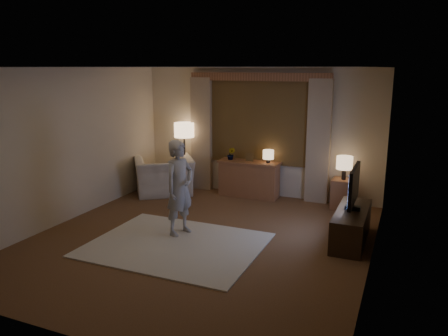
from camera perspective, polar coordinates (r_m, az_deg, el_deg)
The scene contains 13 objects.
room at distance 6.91m, azimuth -1.45°, elevation 2.46°, with size 5.04×5.54×2.64m.
rug at distance 6.66m, azimuth -6.32°, elevation -9.93°, with size 2.50×2.00×0.02m, color beige.
sideboard at distance 8.97m, azimuth 3.29°, elevation -1.54°, with size 1.20×0.40×0.70m, color brown.
picture_frame at distance 8.87m, azimuth 3.33°, elevation 1.27°, with size 0.16×0.02×0.20m, color brown.
plant at distance 9.00m, azimuth 0.94°, elevation 1.79°, with size 0.17×0.13×0.30m, color #999999.
table_lamp_sideboard at distance 8.73m, azimuth 5.81°, elevation 1.69°, with size 0.22×0.22×0.30m.
floor_lamp at distance 9.39m, azimuth -5.23°, elevation 4.49°, with size 0.42×0.42×1.45m.
armchair at distance 9.22m, azimuth -7.83°, elevation -1.05°, with size 1.17×1.03×0.76m, color beige.
side_table at distance 8.51m, azimuth 15.23°, elevation -3.27°, with size 0.40×0.40×0.56m, color brown.
table_lamp_side at distance 8.37m, azimuth 15.47°, elevation 0.59°, with size 0.30×0.30×0.44m.
tv_stand at distance 6.97m, azimuth 16.29°, elevation -7.23°, with size 0.45×1.40×0.50m, color black.
tv at distance 6.79m, azimuth 16.61°, elevation -2.32°, with size 0.23×0.92×0.67m.
person at distance 6.83m, azimuth -5.82°, elevation -2.58°, with size 0.55×0.36×1.50m, color #AAA49D.
Camera 1 is at (2.83, -5.68, 2.59)m, focal length 35.00 mm.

